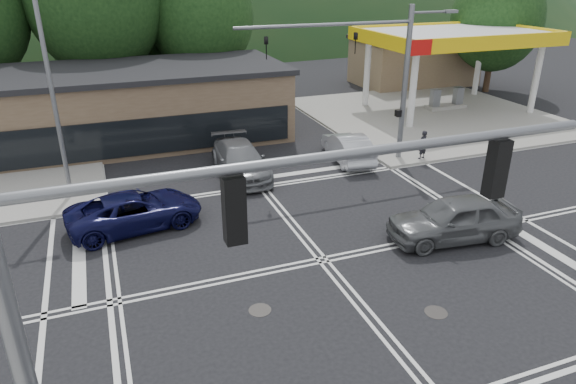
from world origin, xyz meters
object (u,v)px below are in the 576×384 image
object	(u,v)px
car_queue_a	(348,147)
pedestrian	(423,145)
car_grey_center	(454,219)
car_queue_b	(269,124)
car_northbound	(240,160)
car_blue_west	(135,211)

from	to	relation	value
car_queue_a	pedestrian	world-z (taller)	pedestrian
pedestrian	car_grey_center	bearing A→B (deg)	45.08
car_queue_a	car_queue_b	size ratio (longest dim) A/B	1.16
car_grey_center	car_northbound	world-z (taller)	car_grey_center
car_blue_west	car_queue_b	distance (m)	13.50
pedestrian	car_blue_west	bearing A→B (deg)	-9.12
pedestrian	car_queue_b	bearing A→B (deg)	-69.25
car_queue_b	pedestrian	bearing A→B (deg)	138.42
car_grey_center	car_queue_b	distance (m)	15.51
car_blue_west	car_northbound	bearing A→B (deg)	-62.66
car_queue_b	car_queue_a	bearing A→B (deg)	121.35
car_blue_west	car_queue_a	bearing A→B (deg)	-79.55
car_queue_a	car_queue_b	world-z (taller)	car_queue_a
car_queue_a	car_northbound	xyz separation A→B (m)	(-6.00, 0.00, 0.04)
car_queue_a	pedestrian	xyz separation A→B (m)	(3.69, -1.50, 0.17)
car_blue_west	car_queue_a	size ratio (longest dim) A/B	1.15
car_grey_center	car_blue_west	bearing A→B (deg)	-108.02
car_blue_west	car_grey_center	world-z (taller)	car_grey_center
car_grey_center	car_northbound	distance (m)	10.97
car_grey_center	pedestrian	distance (m)	8.71
car_northbound	car_blue_west	bearing A→B (deg)	-141.68
car_queue_b	car_northbound	size ratio (longest dim) A/B	0.72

